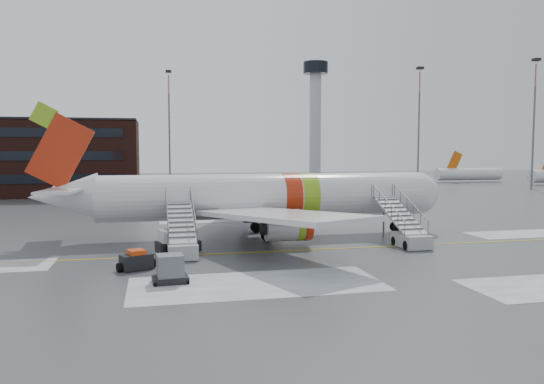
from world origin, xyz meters
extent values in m
plane|color=#494C4F|center=(0.00, 0.00, 0.00)|extent=(260.00, 260.00, 0.00)
cylinder|color=silver|center=(-2.07, 5.64, 3.50)|extent=(28.00, 3.80, 3.80)
sphere|color=silver|center=(11.93, 5.64, 3.50)|extent=(3.80, 3.80, 3.80)
cube|color=black|center=(12.97, 5.64, 4.00)|extent=(1.09, 1.60, 0.97)
cone|color=silver|center=(-18.47, 5.64, 3.75)|extent=(5.20, 3.72, 3.72)
cube|color=#B6260E|center=(-18.57, 5.64, 7.30)|extent=(5.27, 0.30, 6.09)
cube|color=#82B91D|center=(-19.67, 5.64, 10.10)|extent=(2.16, 0.26, 2.16)
cube|color=silver|center=(-18.27, 8.24, 4.40)|extent=(3.07, 4.85, 0.18)
cube|color=silver|center=(-18.27, 3.04, 4.40)|extent=(3.07, 4.85, 0.18)
cube|color=silver|center=(-3.07, 14.14, 2.90)|extent=(10.72, 15.97, 1.13)
cube|color=silver|center=(-3.07, -2.86, 2.90)|extent=(10.72, 15.97, 1.13)
cylinder|color=silver|center=(-1.57, 10.84, 1.55)|extent=(3.40, 2.10, 2.10)
cylinder|color=silver|center=(-1.57, 0.44, 1.55)|extent=(3.40, 2.10, 2.10)
cylinder|color=#595B60|center=(9.93, 5.64, 0.90)|extent=(0.20, 0.20, 1.80)
cylinder|color=black|center=(9.93, 5.64, 0.45)|extent=(0.90, 0.56, 0.90)
cylinder|color=black|center=(-2.57, 8.04, 0.45)|extent=(0.90, 0.56, 0.90)
cylinder|color=black|center=(-2.57, 3.24, 0.45)|extent=(0.90, 0.56, 0.90)
cube|color=#A2A5A9|center=(7.65, -1.66, 0.55)|extent=(2.00, 3.20, 1.00)
cube|color=#A2A5A9|center=(7.65, 0.44, 2.23)|extent=(1.90, 5.87, 2.52)
cube|color=#A2A5A9|center=(7.65, 3.74, 3.40)|extent=(1.90, 1.40, 0.15)
cylinder|color=#595B60|center=(7.65, 3.34, 1.70)|extent=(0.16, 0.16, 3.40)
cylinder|color=black|center=(6.75, -2.66, 0.35)|extent=(0.25, 0.70, 0.70)
cylinder|color=black|center=(8.55, -0.66, 0.35)|extent=(0.25, 0.70, 0.70)
cube|color=#A6A9AE|center=(-9.63, -1.66, 0.55)|extent=(2.00, 3.20, 1.00)
cube|color=#A6A9AE|center=(-9.63, 0.44, 2.23)|extent=(1.90, 5.87, 2.52)
cube|color=#A6A9AE|center=(-9.63, 3.74, 3.40)|extent=(1.90, 1.40, 0.15)
cylinder|color=#595B60|center=(-9.63, 3.34, 1.70)|extent=(0.16, 0.16, 3.40)
cylinder|color=black|center=(-10.53, -2.66, 0.35)|extent=(0.25, 0.70, 0.70)
cylinder|color=black|center=(-8.73, -0.66, 0.35)|extent=(0.25, 0.70, 0.70)
cube|color=black|center=(-9.85, 0.11, 0.48)|extent=(3.33, 2.34, 0.75)
cube|color=silver|center=(-10.37, -0.03, 1.24)|extent=(1.85, 1.85, 0.97)
cube|color=black|center=(-10.37, -0.03, 1.61)|extent=(1.61, 1.69, 0.16)
cylinder|color=black|center=(-10.69, -0.90, 0.38)|extent=(0.51, 0.81, 0.75)
cylinder|color=black|center=(-8.61, -0.34, 0.38)|extent=(0.51, 0.81, 0.75)
cylinder|color=black|center=(-11.08, 0.55, 0.38)|extent=(0.51, 0.81, 0.75)
cylinder|color=black|center=(-9.00, 1.12, 0.38)|extent=(0.51, 0.81, 0.75)
cube|color=black|center=(-10.68, -8.63, 0.22)|extent=(2.07, 1.58, 0.31)
cube|color=slate|center=(-10.68, -8.63, 0.94)|extent=(1.53, 1.45, 1.34)
cylinder|color=black|center=(-11.58, -9.26, 0.13)|extent=(0.18, 0.28, 0.27)
cylinder|color=black|center=(-9.79, -8.01, 0.13)|extent=(0.18, 0.28, 0.27)
cube|color=black|center=(-12.63, -4.87, 0.51)|extent=(2.16, 1.77, 0.94)
cube|color=#D33D0C|center=(-12.63, -4.87, 1.08)|extent=(1.27, 1.31, 0.37)
cylinder|color=black|center=(-13.38, -4.87, 0.28)|extent=(1.08, 0.88, 0.56)
cylinder|color=black|center=(-11.88, -4.87, 0.28)|extent=(1.08, 0.88, 0.56)
cylinder|color=#B2B5BA|center=(30.00, 95.00, 14.00)|extent=(3.00, 3.00, 28.00)
cylinder|color=black|center=(30.00, 95.00, 28.50)|extent=(6.40, 6.40, 3.00)
cylinder|color=#595B60|center=(42.00, 62.00, 9.60)|extent=(0.36, 0.36, 19.20)
cylinder|color=#CC7272|center=(42.00, 62.00, 21.12)|extent=(0.32, 0.32, 4.32)
cube|color=black|center=(42.00, 62.00, 24.00)|extent=(1.20, 1.20, 0.50)
cylinder|color=#595B60|center=(-8.00, 78.00, 9.60)|extent=(0.36, 0.36, 19.20)
cylinder|color=#CC7272|center=(-8.00, 78.00, 21.12)|extent=(0.32, 0.32, 4.32)
cube|color=black|center=(-8.00, 78.00, 24.00)|extent=(1.20, 1.20, 0.50)
cylinder|color=#595B60|center=(58.00, 48.00, 9.60)|extent=(0.36, 0.36, 19.20)
cylinder|color=#CC7272|center=(58.00, 48.00, 21.12)|extent=(0.32, 0.32, 4.32)
cube|color=black|center=(58.00, 48.00, 24.00)|extent=(1.20, 1.20, 0.50)
camera|label=1|loc=(-11.50, -38.38, 7.49)|focal=35.00mm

